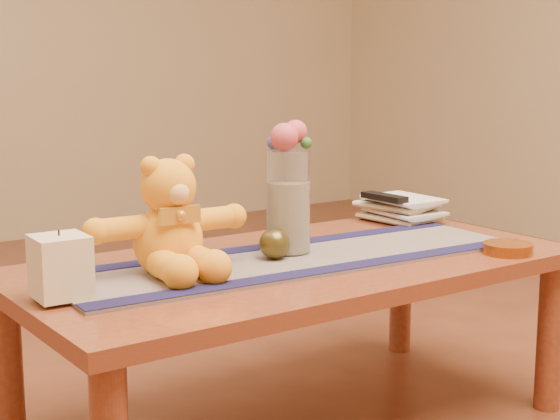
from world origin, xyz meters
TOP-DOWN VIEW (x-y plane):
  - coffee_table_top at (0.00, 0.00)m, footprint 1.40×0.70m
  - table_leg_fr at (0.64, -0.29)m, footprint 0.07×0.07m
  - table_leg_bl at (-0.64, 0.29)m, footprint 0.07×0.07m
  - table_leg_br at (0.64, 0.29)m, footprint 0.07×0.07m
  - persian_runner at (-0.01, -0.01)m, footprint 1.22×0.42m
  - runner_border_near at (-0.02, -0.15)m, footprint 1.20×0.13m
  - runner_border_far at (-0.00, 0.13)m, footprint 1.20×0.13m
  - teddy_bear at (-0.33, 0.05)m, footprint 0.39×0.33m
  - pillar_candle at (-0.62, -0.02)m, footprint 0.11×0.11m
  - candle_wick at (-0.62, -0.02)m, footprint 0.00×0.00m
  - glass_vase at (0.01, 0.05)m, footprint 0.11×0.11m
  - potpourri_fill at (0.01, 0.05)m, footprint 0.09×0.09m
  - rose_left at (-0.01, 0.04)m, footprint 0.07×0.07m
  - rose_right at (0.03, 0.05)m, footprint 0.06×0.06m
  - blue_flower_back at (0.02, 0.08)m, footprint 0.04×0.04m
  - blue_flower_side at (-0.02, 0.07)m, footprint 0.04×0.04m
  - leaf_sprig at (0.05, 0.03)m, footprint 0.03×0.03m
  - bronze_ball at (-0.06, 0.01)m, footprint 0.08×0.08m
  - book_bottom at (0.48, 0.22)m, footprint 0.18×0.24m
  - book_lower at (0.49, 0.21)m, footprint 0.18×0.23m
  - book_upper at (0.48, 0.22)m, footprint 0.19×0.24m
  - book_top at (0.49, 0.22)m, footprint 0.17×0.23m
  - tv_remote at (0.48, 0.21)m, footprint 0.05×0.16m
  - amber_dish at (0.48, -0.27)m, footprint 0.13×0.13m

SIDE VIEW (x-z plane):
  - table_leg_fr at x=0.64m, z-range 0.00..0.41m
  - table_leg_bl at x=-0.64m, z-range 0.00..0.41m
  - table_leg_br at x=0.64m, z-range 0.00..0.41m
  - coffee_table_top at x=0.00m, z-range 0.41..0.45m
  - persian_runner at x=-0.01m, z-range 0.45..0.46m
  - runner_border_near at x=-0.02m, z-range 0.46..0.46m
  - runner_border_far at x=0.00m, z-range 0.46..0.46m
  - book_bottom at x=0.48m, z-range 0.45..0.47m
  - amber_dish at x=0.48m, z-range 0.45..0.48m
  - book_lower at x=0.49m, z-range 0.47..0.49m
  - bronze_ball at x=-0.06m, z-range 0.46..0.53m
  - book_upper at x=0.48m, z-range 0.49..0.51m
  - book_top at x=0.49m, z-range 0.51..0.53m
  - pillar_candle at x=-0.62m, z-range 0.46..0.59m
  - tv_remote at x=0.48m, z-range 0.53..0.54m
  - potpourri_fill at x=0.01m, z-range 0.46..0.64m
  - teddy_bear at x=-0.33m, z-range 0.46..0.71m
  - glass_vase at x=0.01m, z-range 0.46..0.72m
  - candle_wick at x=-0.62m, z-range 0.59..0.60m
  - leaf_sprig at x=0.05m, z-range 0.72..0.75m
  - blue_flower_side at x=-0.02m, z-range 0.72..0.76m
  - blue_flower_back at x=0.02m, z-range 0.72..0.77m
  - rose_left at x=-0.01m, z-range 0.72..0.79m
  - rose_right at x=0.03m, z-range 0.73..0.79m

